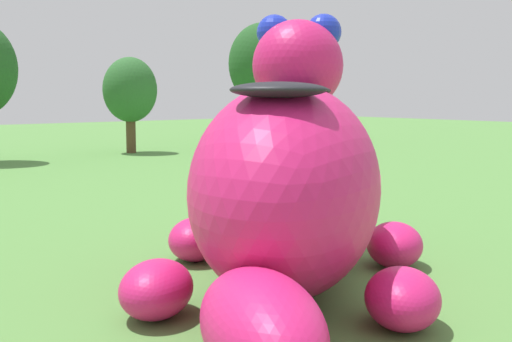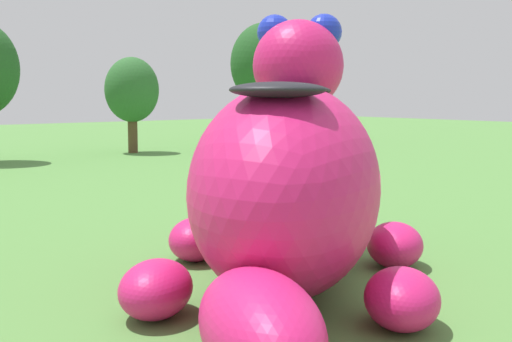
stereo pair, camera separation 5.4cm
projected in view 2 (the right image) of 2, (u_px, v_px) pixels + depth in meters
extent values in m
plane|color=#568E42|center=(349.00, 286.00, 14.04)|extent=(160.00, 160.00, 0.00)
ellipsoid|color=#E01E6B|center=(286.00, 187.00, 13.65)|extent=(8.15, 8.02, 4.29)
ellipsoid|color=#E01E6B|center=(298.00, 66.00, 16.54)|extent=(3.36, 3.36, 2.26)
sphere|color=#1E33CC|center=(275.00, 33.00, 16.86)|extent=(0.91, 0.91, 0.91)
sphere|color=#1E33CC|center=(324.00, 32.00, 16.70)|extent=(0.91, 0.91, 0.91)
ellipsoid|color=black|center=(293.00, 91.00, 15.11)|extent=(2.18, 2.19, 0.29)
ellipsoid|color=black|center=(287.00, 90.00, 13.42)|extent=(2.18, 2.19, 0.29)
ellipsoid|color=black|center=(278.00, 90.00, 11.55)|extent=(2.18, 2.19, 0.29)
ellipsoid|color=#E01E6B|center=(196.00, 239.00, 16.21)|extent=(2.23, 2.21, 1.05)
ellipsoid|color=#E01E6B|center=(395.00, 245.00, 15.60)|extent=(2.23, 2.21, 1.05)
ellipsoid|color=#E01E6B|center=(156.00, 289.00, 12.06)|extent=(2.23, 2.21, 1.05)
ellipsoid|color=#E01E6B|center=(402.00, 298.00, 11.49)|extent=(2.23, 2.21, 1.05)
ellipsoid|color=#E01E6B|center=(260.00, 326.00, 9.49)|extent=(3.06, 3.84, 1.50)
cylinder|color=brown|center=(133.00, 136.00, 45.79)|extent=(0.66, 0.66, 2.31)
ellipsoid|color=#2D662D|center=(132.00, 90.00, 45.42)|extent=(3.70, 3.70, 4.43)
cylinder|color=brown|center=(264.00, 122.00, 54.89)|extent=(0.99, 0.99, 3.46)
ellipsoid|color=#235623|center=(264.00, 64.00, 54.34)|extent=(5.54, 5.54, 6.65)
cylinder|color=#2D334C|center=(240.00, 163.00, 34.83)|extent=(0.26, 0.26, 0.88)
cube|color=#2D4CA5|center=(240.00, 149.00, 34.75)|extent=(0.38, 0.22, 0.60)
sphere|color=#9E7051|center=(240.00, 141.00, 34.70)|extent=(0.22, 0.22, 0.22)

